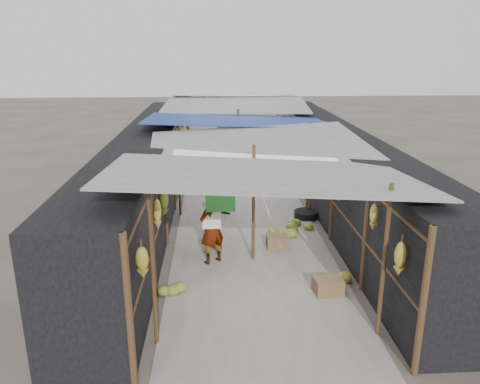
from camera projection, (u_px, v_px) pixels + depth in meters
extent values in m
plane|color=#6B6356|center=(269.00, 338.00, 7.60)|extent=(80.00, 80.00, 0.00)
cube|color=#9E998E|center=(243.00, 208.00, 13.80)|extent=(3.60, 16.00, 0.02)
cube|color=black|center=(149.00, 172.00, 13.32)|extent=(1.40, 15.00, 2.30)
cube|color=black|center=(335.00, 169.00, 13.62)|extent=(1.40, 15.00, 2.30)
cube|color=#856044|center=(277.00, 242.00, 11.02)|extent=(0.50, 0.40, 0.30)
cube|color=#856044|center=(328.00, 286.00, 8.94)|extent=(0.57, 0.48, 0.32)
cube|color=#856044|center=(203.00, 186.00, 15.53)|extent=(0.42, 0.35, 0.26)
cylinder|color=black|center=(306.00, 214.00, 12.98)|extent=(0.67, 0.67, 0.20)
imported|color=white|center=(212.00, 228.00, 10.05)|extent=(0.71, 0.66, 1.63)
imported|color=#1F459F|center=(222.00, 187.00, 12.96)|extent=(0.97, 0.87, 1.65)
imported|color=#504B46|center=(287.00, 170.00, 16.18)|extent=(0.43, 0.67, 0.98)
cylinder|color=brown|center=(153.00, 269.00, 7.12)|extent=(0.07, 0.07, 2.60)
cylinder|color=brown|center=(384.00, 263.00, 7.32)|extent=(0.07, 0.07, 2.60)
cylinder|color=brown|center=(253.00, 204.00, 10.08)|extent=(0.07, 0.07, 2.60)
cylinder|color=brown|center=(179.00, 171.00, 12.85)|extent=(0.07, 0.07, 2.60)
cylinder|color=brown|center=(308.00, 169.00, 13.05)|extent=(0.07, 0.07, 2.60)
cylinder|color=brown|center=(238.00, 148.00, 15.81)|extent=(0.07, 0.07, 2.60)
cylinder|color=brown|center=(189.00, 133.00, 18.57)|extent=(0.07, 0.07, 2.60)
cylinder|color=brown|center=(279.00, 132.00, 18.77)|extent=(0.07, 0.07, 2.60)
cube|color=#989893|center=(264.00, 174.00, 7.82)|extent=(5.21, 3.19, 0.52)
cube|color=#989893|center=(258.00, 145.00, 10.93)|extent=(5.23, 3.73, 0.50)
cube|color=navy|center=(238.00, 120.00, 14.03)|extent=(5.40, 3.60, 0.41)
cube|color=#989893|center=(236.00, 104.00, 17.16)|extent=(5.37, 3.66, 0.27)
cube|color=#989893|center=(235.00, 95.00, 19.43)|extent=(5.00, 1.99, 0.24)
cylinder|color=brown|center=(172.00, 140.00, 13.09)|extent=(0.06, 15.00, 0.06)
cylinder|color=brown|center=(313.00, 139.00, 13.31)|extent=(0.06, 15.00, 0.06)
cylinder|color=gray|center=(243.00, 140.00, 13.20)|extent=(0.02, 15.00, 0.02)
cube|color=#181B9F|center=(251.00, 164.00, 11.79)|extent=(0.55, 0.03, 0.65)
cube|color=white|center=(264.00, 133.00, 15.85)|extent=(0.60, 0.03, 0.55)
cube|color=#1939A4|center=(246.00, 152.00, 13.02)|extent=(0.70, 0.03, 0.60)
cube|color=navy|center=(226.00, 125.00, 17.64)|extent=(0.65, 0.03, 0.60)
cube|color=#226725|center=(220.00, 195.00, 9.36)|extent=(0.60, 0.03, 0.70)
cube|color=#AA1A32|center=(272.00, 161.00, 12.00)|extent=(0.50, 0.03, 0.60)
ellipsoid|color=#A7942A|center=(142.00, 262.00, 6.63)|extent=(0.18, 0.16, 0.48)
ellipsoid|color=#A7942A|center=(157.00, 214.00, 8.49)|extent=(0.15, 0.13, 0.58)
ellipsoid|color=olive|center=(164.00, 202.00, 9.62)|extent=(0.20, 0.17, 0.58)
ellipsoid|color=olive|center=(171.00, 165.00, 11.36)|extent=(0.14, 0.12, 0.49)
ellipsoid|color=olive|center=(176.00, 158.00, 12.81)|extent=(0.17, 0.15, 0.55)
ellipsoid|color=olive|center=(178.00, 153.00, 13.61)|extent=(0.18, 0.15, 0.36)
ellipsoid|color=#A7942A|center=(182.00, 136.00, 15.68)|extent=(0.15, 0.13, 0.53)
ellipsoid|color=#A7942A|center=(184.00, 132.00, 16.53)|extent=(0.15, 0.13, 0.49)
ellipsoid|color=olive|center=(187.00, 123.00, 18.51)|extent=(0.19, 0.16, 0.52)
ellipsoid|color=olive|center=(188.00, 117.00, 19.58)|extent=(0.16, 0.13, 0.50)
ellipsoid|color=#A7942A|center=(400.00, 259.00, 6.90)|extent=(0.18, 0.15, 0.55)
ellipsoid|color=#A7942A|center=(374.00, 217.00, 7.99)|extent=(0.15, 0.12, 0.48)
ellipsoid|color=olive|center=(339.00, 192.00, 10.16)|extent=(0.15, 0.13, 0.45)
ellipsoid|color=olive|center=(330.00, 172.00, 10.92)|extent=(0.14, 0.12, 0.56)
ellipsoid|color=#A7942A|center=(316.00, 156.00, 12.37)|extent=(0.17, 0.15, 0.50)
ellipsoid|color=#A7942A|center=(302.00, 146.00, 14.29)|extent=(0.19, 0.16, 0.48)
ellipsoid|color=olive|center=(294.00, 140.00, 15.75)|extent=(0.17, 0.14, 0.47)
ellipsoid|color=#A7942A|center=(289.00, 132.00, 16.69)|extent=(0.18, 0.15, 0.48)
ellipsoid|color=olive|center=(281.00, 119.00, 18.56)|extent=(0.17, 0.15, 0.43)
ellipsoid|color=#A7942A|center=(276.00, 114.00, 20.19)|extent=(0.14, 0.12, 0.41)
ellipsoid|color=olive|center=(301.00, 221.00, 12.32)|extent=(0.64, 0.54, 0.32)
ellipsoid|color=olive|center=(279.00, 165.00, 18.16)|extent=(0.71, 0.60, 0.35)
ellipsoid|color=#A7942A|center=(191.00, 167.00, 17.83)|extent=(0.67, 0.57, 0.33)
ellipsoid|color=olive|center=(171.00, 288.00, 8.92)|extent=(0.58, 0.49, 0.29)
ellipsoid|color=#A7942A|center=(340.00, 273.00, 9.48)|extent=(0.63, 0.53, 0.31)
ellipsoid|color=olive|center=(282.00, 232.00, 11.64)|extent=(0.56, 0.48, 0.28)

